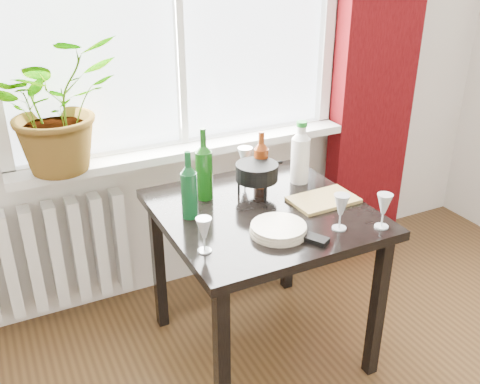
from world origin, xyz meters
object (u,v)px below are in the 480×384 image
radiator (45,257)px  plate_stack (278,229)px  wine_bottle_left (189,185)px  wineglass_back_center (245,164)px  bottle_amber (261,159)px  tv_remote (305,236)px  fondue_pot (257,179)px  table (262,228)px  wineglass_front_right (341,212)px  wineglass_far_right (383,211)px  potted_plant (56,105)px  cleaning_bottle (300,152)px  wineglass_back_left (205,176)px  wineglass_front_left (204,235)px  wine_bottle_right (204,164)px  cutting_board (323,200)px

radiator → plate_stack: 1.22m
wine_bottle_left → wineglass_back_center: bearing=31.5°
bottle_amber → tv_remote: bearing=-98.2°
bottle_amber → fondue_pot: bearing=-130.4°
table → wineglass_front_right: size_ratio=5.64×
wineglass_far_right → bottle_amber: bearing=114.0°
wineglass_front_right → bottle_amber: bearing=100.2°
potted_plant → cleaning_bottle: (0.99, -0.39, -0.25)m
wine_bottle_left → bottle_amber: 0.42m
radiator → wineglass_back_left: bearing=-27.8°
cleaning_bottle → wineglass_front_left: size_ratio=2.15×
potted_plant → bottle_amber: potted_plant is taller
wineglass_front_right → wineglass_back_left: wineglass_back_left is taller
wine_bottle_left → wineglass_back_center: size_ratio=1.71×
radiator → wineglass_far_right: wineglass_far_right is taller
wineglass_far_right → tv_remote: size_ratio=0.82×
wine_bottle_left → radiator: bearing=134.7°
wine_bottle_right → plate_stack: (0.13, -0.42, -0.14)m
table → wineglass_back_center: (0.07, 0.30, 0.18)m
table → wineglass_front_right: wineglass_front_right is taller
wineglass_front_left → cutting_board: 0.64m
bottle_amber → wineglass_back_left: 0.26m
radiator → wineglass_back_center: (0.92, -0.33, 0.44)m
wineglass_far_right → plate_stack: (-0.39, 0.14, -0.06)m
radiator → cutting_board: bearing=-31.4°
table → wineglass_far_right: bearing=-45.1°
wineglass_far_right → wineglass_back_center: wineglass_back_center is taller
plate_stack → bottle_amber: bearing=70.7°
potted_plant → cutting_board: potted_plant is taller
radiator → wineglass_back_center: size_ratio=4.78×
wine_bottle_left → fondue_pot: 0.36m
wineglass_front_left → table: bearing=29.7°
wineglass_front_right → tv_remote: bearing=-179.0°
wineglass_front_right → wineglass_back_left: 0.64m
wine_bottle_right → wineglass_far_right: wine_bottle_right is taller
wineglass_far_right → tv_remote: (-0.32, 0.06, -0.06)m
bottle_amber → wineglass_back_center: 0.11m
wineglass_back_left → cutting_board: 0.53m
wine_bottle_right → tv_remote: wine_bottle_right is taller
wine_bottle_left → wineglass_front_right: bearing=-36.2°
wine_bottle_left → bottle_amber: (0.40, 0.13, -0.01)m
cleaning_bottle → potted_plant: bearing=158.4°
wineglass_back_center → plate_stack: (-0.11, -0.51, -0.07)m
wineglass_front_right → wineglass_front_left: wineglass_front_right is taller
table → wineglass_back_center: bearing=77.4°
wineglass_front_right → wineglass_back_center: (-0.12, 0.58, 0.01)m
cleaning_bottle → plate_stack: bearing=-131.2°
wine_bottle_right → wineglass_far_right: size_ratio=2.19×
cleaning_bottle → tv_remote: size_ratio=1.66×
cleaning_bottle → wineglass_front_left: (-0.64, -0.37, -0.08)m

